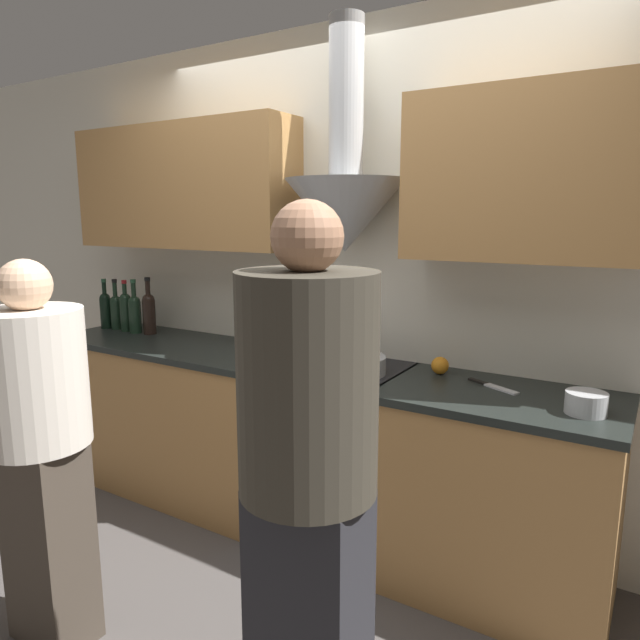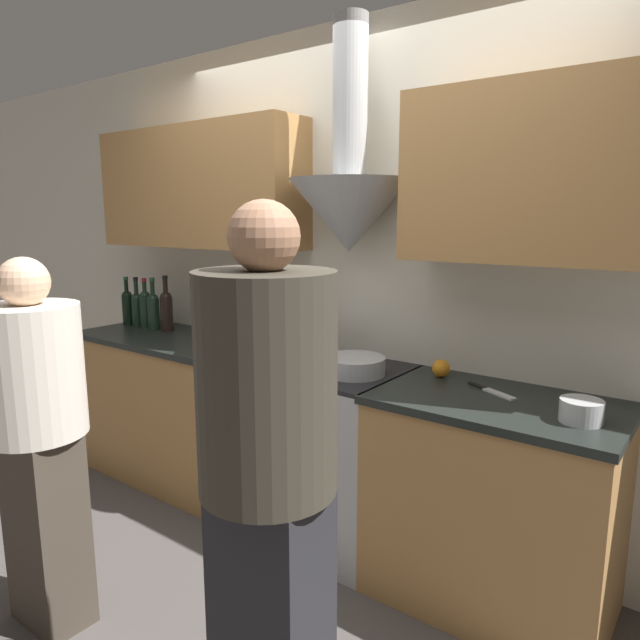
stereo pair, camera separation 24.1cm
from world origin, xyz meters
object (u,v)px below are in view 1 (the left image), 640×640
(wine_bottle_1, at_px, (116,310))
(stove_range, at_px, (330,452))
(wine_bottle_2, at_px, (126,310))
(saucepan, at_px, (586,403))
(mixing_bowl, at_px, (355,365))
(person_foreground_right, at_px, (308,484))
(wine_bottle_4, at_px, (149,311))
(wine_bottle_0, at_px, (106,308))
(orange_fruit, at_px, (440,365))
(stock_pot, at_px, (307,347))
(wine_bottle_3, at_px, (135,312))
(person_foreground_left, at_px, (39,443))

(wine_bottle_1, bearing_deg, stove_range, -2.79)
(wine_bottle_2, bearing_deg, saucepan, -3.20)
(mixing_bowl, height_order, person_foreground_right, person_foreground_right)
(wine_bottle_4, xyz_separation_m, person_foreground_right, (1.96, -1.22, -0.13))
(wine_bottle_0, distance_m, wine_bottle_4, 0.39)
(mixing_bowl, relative_size, orange_fruit, 3.52)
(stove_range, xyz_separation_m, mixing_bowl, (0.16, -0.04, 0.49))
(stock_pot, bearing_deg, mixing_bowl, -12.91)
(wine_bottle_3, xyz_separation_m, person_foreground_left, (0.92, -1.25, -0.23))
(stove_range, height_order, saucepan, saucepan)
(saucepan, height_order, person_foreground_right, person_foreground_right)
(wine_bottle_1, height_order, wine_bottle_4, wine_bottle_4)
(wine_bottle_3, distance_m, wine_bottle_4, 0.11)
(wine_bottle_3, bearing_deg, person_foreground_left, -53.77)
(wine_bottle_0, xyz_separation_m, stock_pot, (1.60, -0.03, -0.06))
(wine_bottle_0, relative_size, wine_bottle_2, 0.99)
(wine_bottle_0, relative_size, stock_pot, 1.48)
(stock_pot, xyz_separation_m, person_foreground_left, (-0.40, -1.22, -0.17))
(wine_bottle_0, xyz_separation_m, person_foreground_right, (2.35, -1.20, -0.12))
(wine_bottle_4, relative_size, stock_pot, 1.62)
(wine_bottle_1, bearing_deg, stock_pot, -1.92)
(wine_bottle_2, xyz_separation_m, wine_bottle_4, (0.20, 0.01, 0.01))
(mixing_bowl, distance_m, person_foreground_right, 1.18)
(stock_pot, bearing_deg, person_foreground_right, -57.14)
(wine_bottle_3, distance_m, person_foreground_left, 1.57)
(stove_range, bearing_deg, wine_bottle_3, 177.61)
(stove_range, xyz_separation_m, wine_bottle_4, (-1.37, 0.08, 0.59))
(wine_bottle_4, bearing_deg, person_foreground_right, -31.83)
(wine_bottle_3, relative_size, wine_bottle_4, 0.95)
(wine_bottle_3, distance_m, mixing_bowl, 1.63)
(wine_bottle_3, bearing_deg, wine_bottle_4, 11.15)
(wine_bottle_4, xyz_separation_m, stock_pot, (1.21, -0.05, -0.07))
(mixing_bowl, bearing_deg, person_foreground_left, -121.81)
(wine_bottle_0, xyz_separation_m, orange_fruit, (2.26, 0.09, -0.09))
(wine_bottle_1, distance_m, mixing_bowl, 1.84)
(stove_range, relative_size, wine_bottle_3, 2.66)
(stove_range, distance_m, wine_bottle_2, 1.67)
(wine_bottle_0, xyz_separation_m, saucepan, (2.92, -0.15, -0.09))
(person_foreground_left, bearing_deg, wine_bottle_4, 122.52)
(saucepan, xyz_separation_m, person_foreground_left, (-1.72, -1.11, -0.14))
(wine_bottle_2, relative_size, wine_bottle_3, 0.97)
(stove_range, bearing_deg, wine_bottle_1, 177.21)
(mixing_bowl, bearing_deg, stove_range, 165.26)
(wine_bottle_3, height_order, orange_fruit, wine_bottle_3)
(wine_bottle_3, bearing_deg, person_foreground_right, -30.07)
(person_foreground_right, bearing_deg, orange_fruit, 94.12)
(stock_pot, distance_m, person_foreground_left, 1.29)
(person_foreground_left, bearing_deg, stove_range, 64.98)
(wine_bottle_1, relative_size, person_foreground_left, 0.22)
(person_foreground_right, bearing_deg, wine_bottle_3, 149.93)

